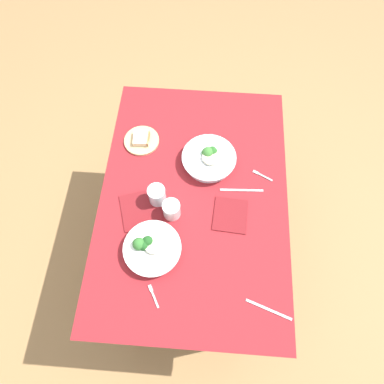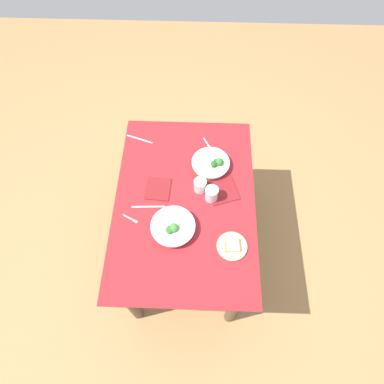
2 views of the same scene
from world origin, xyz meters
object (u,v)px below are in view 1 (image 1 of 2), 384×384
object	(u,v)px
broccoli_bowl_near	(209,159)
water_glass_center	(172,210)
broccoli_bowl_far	(151,248)
bread_side_plate	(142,140)
fork_by_near_bowl	(262,175)
napkin_folded_upper	(230,215)
table_knife_left	(242,190)
table_knife_right	(269,310)
napkin_folded_lower	(141,210)
water_glass_side	(157,195)
fork_by_far_bowl	(153,295)

from	to	relation	value
broccoli_bowl_near	water_glass_center	size ratio (longest dim) A/B	2.93
broccoli_bowl_far	bread_side_plate	distance (m)	0.56
bread_side_plate	fork_by_near_bowl	distance (m)	0.61
napkin_folded_upper	table_knife_left	bearing A→B (deg)	-21.25
table_knife_right	broccoli_bowl_near	bearing A→B (deg)	-48.75
napkin_folded_lower	table_knife_right	bearing A→B (deg)	-124.49
water_glass_side	table_knife_left	world-z (taller)	water_glass_side
fork_by_near_bowl	napkin_folded_upper	world-z (taller)	napkin_folded_upper
broccoli_bowl_near	napkin_folded_lower	distance (m)	0.40
napkin_folded_lower	bread_side_plate	bearing A→B (deg)	7.31
broccoli_bowl_far	table_knife_right	distance (m)	0.53
water_glass_center	napkin_folded_lower	world-z (taller)	water_glass_center
napkin_folded_upper	broccoli_bowl_far	bearing A→B (deg)	119.17
water_glass_side	napkin_folded_lower	size ratio (longest dim) A/B	0.55
fork_by_far_bowl	broccoli_bowl_near	bearing A→B (deg)	-45.49
fork_by_far_bowl	table_knife_right	size ratio (longest dim) A/B	0.48
water_glass_side	napkin_folded_lower	world-z (taller)	water_glass_side
broccoli_bowl_near	table_knife_right	xyz separation A→B (m)	(-0.66, -0.27, -0.03)
broccoli_bowl_near	water_glass_side	distance (m)	0.31
table_knife_right	fork_by_near_bowl	bearing A→B (deg)	-69.39
water_glass_side	fork_by_far_bowl	bearing A→B (deg)	-175.90
bread_side_plate	napkin_folded_lower	world-z (taller)	bread_side_plate
broccoli_bowl_far	napkin_folded_lower	bearing A→B (deg)	21.81
fork_by_near_bowl	napkin_folded_lower	bearing A→B (deg)	49.19
bread_side_plate	fork_by_near_bowl	xyz separation A→B (m)	(-0.15, -0.59, -0.01)
table_knife_right	napkin_folded_lower	distance (m)	0.68
broccoli_bowl_far	table_knife_left	bearing A→B (deg)	-50.58
table_knife_left	water_glass_center	bearing A→B (deg)	-158.87
table_knife_right	water_glass_center	bearing A→B (deg)	-23.15
water_glass_center	fork_by_near_bowl	xyz separation A→B (m)	(0.22, -0.40, -0.04)
table_knife_left	fork_by_far_bowl	bearing A→B (deg)	-127.97
broccoli_bowl_far	napkin_folded_upper	world-z (taller)	broccoli_bowl_far
water_glass_side	fork_by_near_bowl	distance (m)	0.50
broccoli_bowl_far	napkin_folded_lower	world-z (taller)	broccoli_bowl_far
broccoli_bowl_far	fork_by_near_bowl	xyz separation A→B (m)	(0.40, -0.47, -0.03)
fork_by_near_bowl	napkin_folded_lower	size ratio (longest dim) A/B	0.53
broccoli_bowl_near	water_glass_center	distance (m)	0.32
bread_side_plate	table_knife_right	distance (m)	0.97
broccoli_bowl_far	table_knife_left	distance (m)	0.49
water_glass_side	table_knife_right	size ratio (longest dim) A/B	0.52
bread_side_plate	broccoli_bowl_near	bearing A→B (deg)	-105.56
table_knife_left	napkin_folded_lower	bearing A→B (deg)	-166.42
water_glass_center	fork_by_near_bowl	bearing A→B (deg)	-61.13
water_glass_center	bread_side_plate	bearing A→B (deg)	26.69
fork_by_near_bowl	table_knife_left	world-z (taller)	same
bread_side_plate	napkin_folded_upper	size ratio (longest dim) A/B	1.07
fork_by_near_bowl	napkin_folded_lower	xyz separation A→B (m)	(-0.22, 0.54, 0.00)
table_knife_left	broccoli_bowl_near	bearing A→B (deg)	135.47
water_glass_side	fork_by_near_bowl	xyz separation A→B (m)	(0.16, -0.47, -0.05)
bread_side_plate	napkin_folded_lower	bearing A→B (deg)	-172.69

